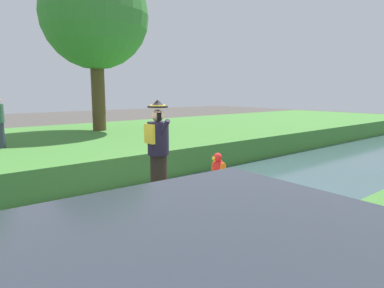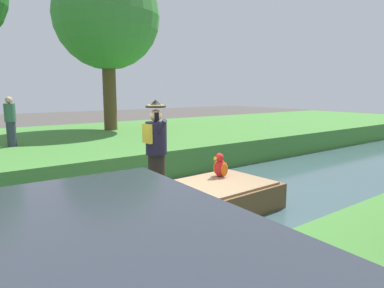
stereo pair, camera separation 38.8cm
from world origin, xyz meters
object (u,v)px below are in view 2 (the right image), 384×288
Objects in this scene: boat at (189,204)px; parrot_plush at (220,167)px; person_bystander at (10,121)px; person_pirate at (156,149)px; tree_tall at (107,17)px.

parrot_plush is at bearing 108.16° from boat.
boat is at bearing 17.99° from person_bystander.
person_pirate reaches higher than person_bystander.
person_bystander is at bearing -60.38° from tree_tall.
tree_tall is (-8.84, 1.12, 4.97)m from parrot_plush.
person_bystander is (2.56, -4.50, -4.17)m from tree_tall.
person_bystander reaches higher than parrot_plush.
boat is 11.02m from tree_tall.
parrot_plush is (-0.37, 1.97, -0.68)m from person_pirate.
person_pirate is 0.25× the size of tree_tall.
tree_tall is 4.58× the size of person_bystander.
tree_tall is 6.65m from person_bystander.
person_pirate is 10.62m from tree_tall.
tree_tall reaches higher than boat.
tree_tall is at bearing 165.83° from boat.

